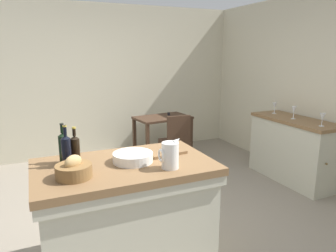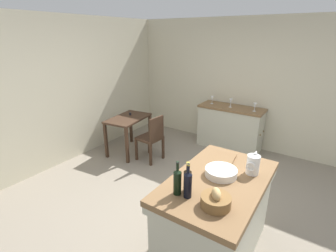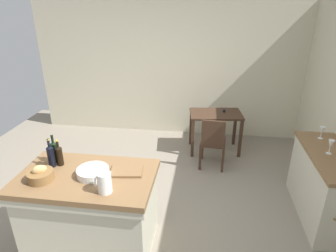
% 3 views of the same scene
% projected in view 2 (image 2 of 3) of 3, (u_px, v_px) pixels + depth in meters
% --- Properties ---
extents(ground_plane, '(6.76, 6.76, 0.00)m').
position_uv_depth(ground_plane, '(182.00, 208.00, 3.45)').
color(ground_plane, gray).
extents(wall_back, '(5.32, 0.12, 2.60)m').
position_uv_depth(wall_back, '(57.00, 93.00, 4.36)').
color(wall_back, beige).
rests_on(wall_back, ground).
extents(wall_right, '(0.12, 5.20, 2.60)m').
position_uv_depth(wall_right, '(250.00, 85.00, 5.03)').
color(wall_right, beige).
rests_on(wall_right, ground).
extents(island_table, '(1.40, 0.85, 0.92)m').
position_uv_depth(island_table, '(216.00, 214.00, 2.61)').
color(island_table, brown).
rests_on(island_table, ground).
extents(side_cabinet, '(0.52, 1.31, 0.89)m').
position_uv_depth(side_cabinet, '(230.00, 127.00, 5.17)').
color(side_cabinet, brown).
rests_on(side_cabinet, ground).
extents(writing_desk, '(0.96, 0.67, 0.78)m').
position_uv_depth(writing_desk, '(128.00, 123.00, 4.92)').
color(writing_desk, '#3D281C').
rests_on(writing_desk, ground).
extents(wooden_chair, '(0.43, 0.43, 0.88)m').
position_uv_depth(wooden_chair, '(152.00, 137.00, 4.61)').
color(wooden_chair, '#3D281C').
rests_on(wooden_chair, ground).
extents(pitcher, '(0.17, 0.13, 0.24)m').
position_uv_depth(pitcher, '(253.00, 164.00, 2.52)').
color(pitcher, white).
rests_on(pitcher, island_table).
extents(wash_bowl, '(0.32, 0.32, 0.08)m').
position_uv_depth(wash_bowl, '(221.00, 172.00, 2.51)').
color(wash_bowl, white).
rests_on(wash_bowl, island_table).
extents(bread_basket, '(0.25, 0.25, 0.17)m').
position_uv_depth(bread_basket, '(216.00, 200.00, 2.05)').
color(bread_basket, brown).
rests_on(bread_basket, island_table).
extents(cutting_board, '(0.35, 0.27, 0.02)m').
position_uv_depth(cutting_board, '(223.00, 159.00, 2.83)').
color(cutting_board, brown).
rests_on(cutting_board, island_table).
extents(wine_bottle_dark, '(0.07, 0.07, 0.30)m').
position_uv_depth(wine_bottle_dark, '(187.00, 180.00, 2.23)').
color(wine_bottle_dark, black).
rests_on(wine_bottle_dark, island_table).
extents(wine_bottle_amber, '(0.07, 0.07, 0.32)m').
position_uv_depth(wine_bottle_amber, '(177.00, 181.00, 2.19)').
color(wine_bottle_amber, black).
rests_on(wine_bottle_amber, island_table).
extents(wine_bottle_green, '(0.07, 0.07, 0.33)m').
position_uv_depth(wine_bottle_green, '(188.00, 184.00, 2.15)').
color(wine_bottle_green, black).
rests_on(wine_bottle_green, island_table).
extents(wine_glass_far_left, '(0.07, 0.07, 0.16)m').
position_uv_depth(wine_glass_far_left, '(255.00, 106.00, 4.69)').
color(wine_glass_far_left, white).
rests_on(wine_glass_far_left, side_cabinet).
extents(wine_glass_left, '(0.07, 0.07, 0.18)m').
position_uv_depth(wine_glass_left, '(231.00, 101.00, 4.95)').
color(wine_glass_left, white).
rests_on(wine_glass_left, side_cabinet).
extents(wine_glass_middle, '(0.07, 0.07, 0.16)m').
position_uv_depth(wine_glass_middle, '(212.00, 98.00, 5.21)').
color(wine_glass_middle, white).
rests_on(wine_glass_middle, side_cabinet).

